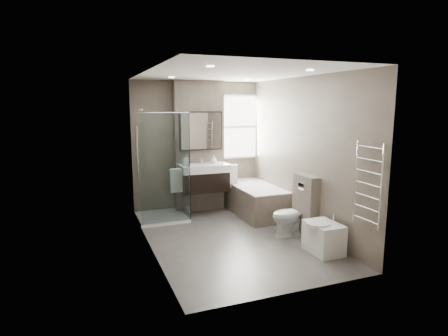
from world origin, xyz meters
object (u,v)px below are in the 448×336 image
toilet (291,215)px  bidet (323,237)px  vanity (204,177)px  bathtub (254,198)px

toilet → bidet: (0.04, -0.82, -0.11)m
vanity → bathtub: vanity is taller
toilet → bidet: toilet is taller
bidet → toilet: bearing=93.0°
vanity → toilet: (0.97, -1.63, -0.40)m
bathtub → bidet: bearing=-87.6°
vanity → bathtub: 1.07m
vanity → bathtub: bearing=-19.4°
bathtub → bidet: 2.13m
vanity → toilet: bearing=-59.3°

